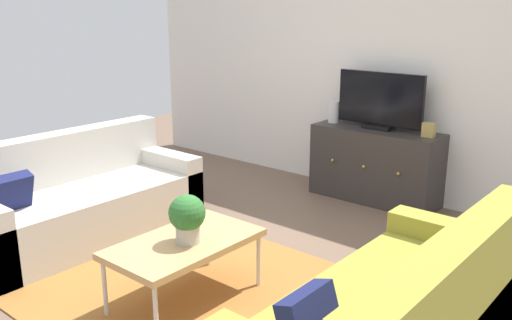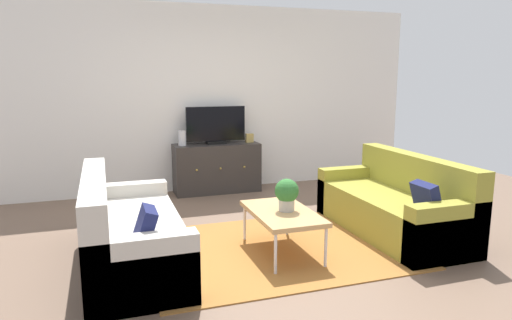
# 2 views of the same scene
# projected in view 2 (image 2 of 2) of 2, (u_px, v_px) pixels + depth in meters

# --- Properties ---
(ground_plane) EXTENTS (10.00, 10.00, 0.00)m
(ground_plane) POSITION_uv_depth(u_px,v_px,m) (270.00, 244.00, 4.69)
(ground_plane) COLOR brown
(wall_back) EXTENTS (6.40, 0.12, 2.70)m
(wall_back) POSITION_uv_depth(u_px,v_px,m) (211.00, 99.00, 6.82)
(wall_back) COLOR white
(wall_back) RESTS_ON ground_plane
(area_rug) EXTENTS (2.50, 1.90, 0.01)m
(area_rug) POSITION_uv_depth(u_px,v_px,m) (276.00, 248.00, 4.55)
(area_rug) COLOR #9E662D
(area_rug) RESTS_ON ground_plane
(couch_left_side) EXTENTS (0.82, 1.90, 0.84)m
(couch_left_side) POSITION_uv_depth(u_px,v_px,m) (124.00, 236.00, 4.09)
(couch_left_side) COLOR beige
(couch_left_side) RESTS_ON ground_plane
(couch_right_side) EXTENTS (0.82, 1.90, 0.84)m
(couch_right_side) POSITION_uv_depth(u_px,v_px,m) (397.00, 207.00, 4.99)
(couch_right_side) COLOR olive
(couch_right_side) RESTS_ON ground_plane
(coffee_table) EXTENTS (0.56, 0.97, 0.42)m
(coffee_table) POSITION_uv_depth(u_px,v_px,m) (282.00, 214.00, 4.38)
(coffee_table) COLOR tan
(coffee_table) RESTS_ON ground_plane
(potted_plant) EXTENTS (0.23, 0.23, 0.31)m
(potted_plant) POSITION_uv_depth(u_px,v_px,m) (287.00, 193.00, 4.35)
(potted_plant) COLOR #B7B2A8
(potted_plant) RESTS_ON coffee_table
(tv_console) EXTENTS (1.25, 0.47, 0.71)m
(tv_console) POSITION_uv_depth(u_px,v_px,m) (217.00, 168.00, 6.74)
(tv_console) COLOR #332D2B
(tv_console) RESTS_ON ground_plane
(flat_screen_tv) EXTENTS (0.87, 0.16, 0.54)m
(flat_screen_tv) POSITION_uv_depth(u_px,v_px,m) (216.00, 125.00, 6.65)
(flat_screen_tv) COLOR black
(flat_screen_tv) RESTS_ON tv_console
(glass_vase) EXTENTS (0.11, 0.11, 0.22)m
(glass_vase) POSITION_uv_depth(u_px,v_px,m) (182.00, 138.00, 6.50)
(glass_vase) COLOR silver
(glass_vase) RESTS_ON tv_console
(mantel_clock) EXTENTS (0.11, 0.07, 0.13)m
(mantel_clock) POSITION_uv_depth(u_px,v_px,m) (249.00, 138.00, 6.82)
(mantel_clock) COLOR tan
(mantel_clock) RESTS_ON tv_console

